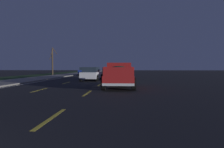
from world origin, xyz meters
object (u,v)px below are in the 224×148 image
Objects in this scene: pickup_truck at (119,74)px; sedan_red at (123,72)px; sedan_blue at (85,71)px; bare_tree_far at (52,61)px; sedan_white at (92,74)px; sedan_green at (123,74)px.

sedan_red is at bearing -0.32° from pickup_truck.
pickup_truck reaches higher than sedan_blue.
sedan_blue is at bearing 52.53° from sedan_red.
sedan_red is 0.80× the size of bare_tree_far.
sedan_white is 3.66m from sedan_green.
sedan_green is 8.91m from sedan_red.
sedan_blue is 0.80× the size of bare_tree_far.
bare_tree_far reaches higher than sedan_blue.
bare_tree_far is (1.19, 6.88, 2.03)m from sedan_blue.
sedan_white is 1.01× the size of sedan_green.
sedan_green is at bearing -137.67° from bare_tree_far.
pickup_truck is at bearing -148.80° from bare_tree_far.
sedan_white is 9.48m from sedan_red.
pickup_truck is at bearing -162.04° from sedan_blue.
pickup_truck is 16.39m from sedan_red.
sedan_red is at bearing -115.47° from bare_tree_far.
pickup_truck reaches higher than sedan_red.
bare_tree_far is at bearing 34.26° from sedan_white.
bare_tree_far reaches higher than sedan_red.
bare_tree_far is at bearing 64.53° from sedan_red.
sedan_blue is (14.31, 3.68, 0.00)m from sedan_white.
sedan_green is (7.48, -0.24, -0.20)m from pickup_truck.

